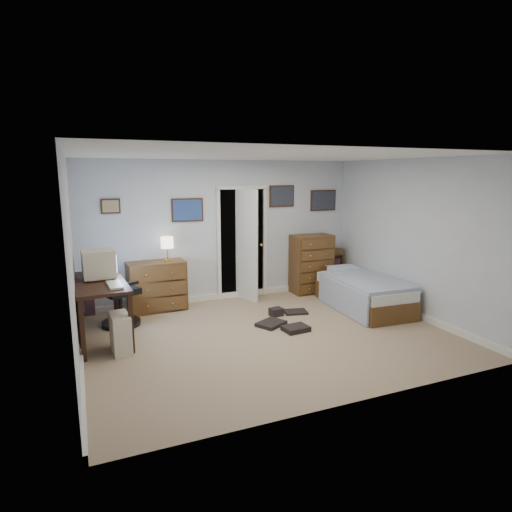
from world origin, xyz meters
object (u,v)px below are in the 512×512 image
at_px(office_chair, 116,297).
at_px(bed, 363,292).
at_px(computer_desk, 92,295).
at_px(low_dresser, 157,286).
at_px(tall_dresser, 311,264).

height_order(office_chair, bed, office_chair).
relative_size(computer_desk, low_dresser, 1.58).
relative_size(computer_desk, office_chair, 1.25).
distance_m(computer_desk, bed, 4.31).
bearing_deg(low_dresser, computer_desk, -139.29).
bearing_deg(office_chair, bed, -32.79).
relative_size(computer_desk, bed, 0.80).
distance_m(computer_desk, tall_dresser, 4.11).
relative_size(office_chair, tall_dresser, 1.05).
xyz_separation_m(office_chair, bed, (3.95, -0.70, -0.18)).
bearing_deg(tall_dresser, computer_desk, -165.39).
distance_m(office_chair, low_dresser, 0.90).
bearing_deg(bed, low_dresser, 162.05).
bearing_deg(computer_desk, office_chair, 50.01).
bearing_deg(office_chair, computer_desk, -149.34).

